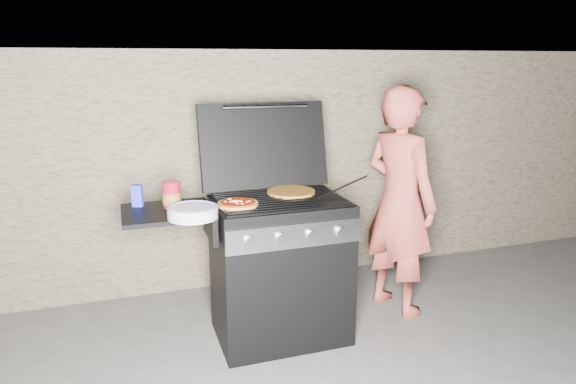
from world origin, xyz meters
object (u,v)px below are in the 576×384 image
object	(u,v)px
pizza_topped	(238,203)
sauce_jar	(172,195)
gas_grill	(242,274)
person	(400,202)

from	to	relation	value
pizza_topped	sauce_jar	world-z (taller)	sauce_jar
gas_grill	sauce_jar	distance (m)	0.65
pizza_topped	sauce_jar	xyz separation A→B (m)	(-0.36, 0.11, 0.06)
gas_grill	sauce_jar	xyz separation A→B (m)	(-0.39, 0.05, 0.52)
gas_grill	pizza_topped	distance (m)	0.47
gas_grill	pizza_topped	xyz separation A→B (m)	(-0.03, -0.06, 0.47)
sauce_jar	gas_grill	bearing A→B (deg)	-6.78
gas_grill	person	bearing A→B (deg)	5.61
gas_grill	sauce_jar	bearing A→B (deg)	173.22
person	gas_grill	bearing A→B (deg)	76.87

